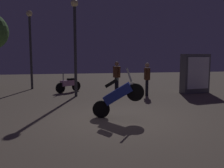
# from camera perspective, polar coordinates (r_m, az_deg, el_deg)

# --- Properties ---
(ground_plane) EXTENTS (40.00, 40.00, 0.00)m
(ground_plane) POSITION_cam_1_polar(r_m,az_deg,el_deg) (7.84, 1.33, -8.16)
(ground_plane) COLOR #756656
(motorcycle_blue_foreground) EXTENTS (1.60, 0.65, 1.63)m
(motorcycle_blue_foreground) POSITION_cam_1_polar(r_m,az_deg,el_deg) (7.72, 1.39, -2.73)
(motorcycle_blue_foreground) COLOR black
(motorcycle_blue_foreground) RESTS_ON ground_plane
(motorcycle_pink_parked_left) EXTENTS (1.38, 1.08, 1.11)m
(motorcycle_pink_parked_left) POSITION_cam_1_polar(r_m,az_deg,el_deg) (13.59, -10.21, -0.05)
(motorcycle_pink_parked_left) COLOR black
(motorcycle_pink_parked_left) RESTS_ON ground_plane
(person_rider_beside) EXTENTS (0.37, 0.64, 1.68)m
(person_rider_beside) POSITION_cam_1_polar(r_m,az_deg,el_deg) (13.29, 1.11, 2.36)
(person_rider_beside) COLOR black
(person_rider_beside) RESTS_ON ground_plane
(person_bystander_far) EXTENTS (0.28, 0.67, 1.66)m
(person_bystander_far) POSITION_cam_1_polar(r_m,az_deg,el_deg) (12.30, 8.27, 1.85)
(person_bystander_far) COLOR black
(person_bystander_far) RESTS_ON ground_plane
(streetlamp_near) EXTENTS (0.36, 0.36, 4.68)m
(streetlamp_near) POSITION_cam_1_polar(r_m,az_deg,el_deg) (12.06, -8.72, 11.34)
(streetlamp_near) COLOR #38383D
(streetlamp_near) RESTS_ON ground_plane
(streetlamp_far) EXTENTS (0.36, 0.36, 4.65)m
(streetlamp_far) POSITION_cam_1_polar(r_m,az_deg,el_deg) (15.39, -18.72, 9.98)
(streetlamp_far) COLOR #38383D
(streetlamp_far) RESTS_ON ground_plane
(kiosk_billboard) EXTENTS (1.66, 0.77, 2.10)m
(kiosk_billboard) POSITION_cam_1_polar(r_m,az_deg,el_deg) (13.74, 19.03, 2.34)
(kiosk_billboard) COLOR #595960
(kiosk_billboard) RESTS_ON ground_plane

